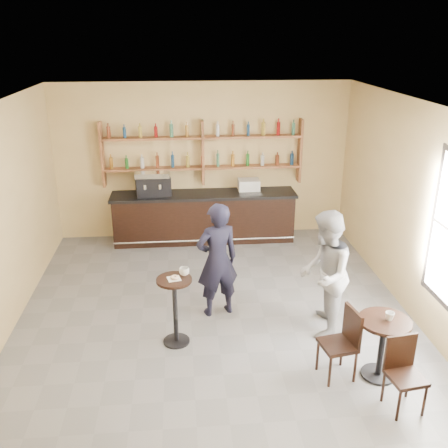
{
  "coord_description": "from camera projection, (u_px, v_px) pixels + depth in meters",
  "views": [
    {
      "loc": [
        -0.46,
        -6.54,
        4.12
      ],
      "look_at": [
        0.2,
        0.8,
        1.25
      ],
      "focal_mm": 40.0,
      "sensor_mm": 36.0,
      "label": 1
    }
  ],
  "objects": [
    {
      "name": "floor",
      "position": [
        216.0,
        320.0,
        7.61
      ],
      "size": [
        7.0,
        7.0,
        0.0
      ],
      "primitive_type": "plane",
      "color": "slate",
      "rests_on": "ground"
    },
    {
      "name": "ceiling",
      "position": [
        214.0,
        107.0,
        6.45
      ],
      "size": [
        7.0,
        7.0,
        0.0
      ],
      "primitive_type": "plane",
      "rotation": [
        3.14,
        0.0,
        0.0
      ],
      "color": "white",
      "rests_on": "wall_back"
    },
    {
      "name": "wall_back",
      "position": [
        203.0,
        161.0,
        10.27
      ],
      "size": [
        7.0,
        0.0,
        7.0
      ],
      "primitive_type": "plane",
      "rotation": [
        1.57,
        0.0,
        0.0
      ],
      "color": "tan",
      "rests_on": "floor"
    },
    {
      "name": "wall_front",
      "position": [
        249.0,
        387.0,
        3.78
      ],
      "size": [
        7.0,
        0.0,
        7.0
      ],
      "primitive_type": "plane",
      "rotation": [
        -1.57,
        0.0,
        0.0
      ],
      "color": "tan",
      "rests_on": "floor"
    },
    {
      "name": "wall_right",
      "position": [
        420.0,
        215.0,
        7.28
      ],
      "size": [
        0.0,
        7.0,
        7.0
      ],
      "primitive_type": "plane",
      "rotation": [
        1.57,
        0.0,
        -1.57
      ],
      "color": "tan",
      "rests_on": "floor"
    },
    {
      "name": "shelf_unit",
      "position": [
        203.0,
        153.0,
        10.08
      ],
      "size": [
        4.0,
        0.26,
        1.4
      ],
      "primitive_type": null,
      "color": "brown",
      "rests_on": "wall_back"
    },
    {
      "name": "liquor_bottles",
      "position": [
        203.0,
        144.0,
        10.02
      ],
      "size": [
        3.68,
        0.1,
        1.0
      ],
      "primitive_type": null,
      "color": "#8C5919",
      "rests_on": "shelf_unit"
    },
    {
      "name": "bar_counter",
      "position": [
        204.0,
        217.0,
        10.34
      ],
      "size": [
        3.76,
        0.73,
        1.02
      ],
      "primitive_type": null,
      "color": "black",
      "rests_on": "floor"
    },
    {
      "name": "espresso_machine",
      "position": [
        153.0,
        183.0,
        9.99
      ],
      "size": [
        0.74,
        0.53,
        0.49
      ],
      "primitive_type": null,
      "rotation": [
        0.0,
        0.0,
        0.14
      ],
      "color": "black",
      "rests_on": "bar_counter"
    },
    {
      "name": "pastry_case",
      "position": [
        249.0,
        186.0,
        10.19
      ],
      "size": [
        0.48,
        0.4,
        0.27
      ],
      "primitive_type": null,
      "rotation": [
        0.0,
        0.0,
        0.12
      ],
      "color": "silver",
      "rests_on": "bar_counter"
    },
    {
      "name": "pedestal_table",
      "position": [
        175.0,
        311.0,
        6.88
      ],
      "size": [
        0.51,
        0.51,
        1.0
      ],
      "primitive_type": null,
      "rotation": [
        0.0,
        0.0,
        0.05
      ],
      "color": "black",
      "rests_on": "floor"
    },
    {
      "name": "napkin",
      "position": [
        174.0,
        279.0,
        6.7
      ],
      "size": [
        0.21,
        0.21,
        0.0
      ],
      "primitive_type": "cube",
      "rotation": [
        0.0,
        0.0,
        0.23
      ],
      "color": "white",
      "rests_on": "pedestal_table"
    },
    {
      "name": "donut",
      "position": [
        175.0,
        277.0,
        6.68
      ],
      "size": [
        0.14,
        0.14,
        0.04
      ],
      "primitive_type": "torus",
      "rotation": [
        0.0,
        0.0,
        0.19
      ],
      "color": "#C48147",
      "rests_on": "napkin"
    },
    {
      "name": "cup_pedestal",
      "position": [
        184.0,
        271.0,
        6.79
      ],
      "size": [
        0.16,
        0.16,
        0.11
      ],
      "primitive_type": "imported",
      "rotation": [
        0.0,
        0.0,
        -0.21
      ],
      "color": "white",
      "rests_on": "pedestal_table"
    },
    {
      "name": "man_main",
      "position": [
        217.0,
        260.0,
        7.48
      ],
      "size": [
        0.75,
        0.6,
        1.8
      ],
      "primitive_type": "imported",
      "rotation": [
        0.0,
        0.0,
        3.42
      ],
      "color": "black",
      "rests_on": "floor"
    },
    {
      "name": "cafe_table",
      "position": [
        381.0,
        348.0,
        6.23
      ],
      "size": [
        0.81,
        0.81,
        0.82
      ],
      "primitive_type": null,
      "rotation": [
        0.0,
        0.0,
        -0.3
      ],
      "color": "black",
      "rests_on": "floor"
    },
    {
      "name": "cup_cafe",
      "position": [
        390.0,
        316.0,
        6.07
      ],
      "size": [
        0.15,
        0.15,
        0.1
      ],
      "primitive_type": "imported",
      "rotation": [
        0.0,
        0.0,
        0.4
      ],
      "color": "white",
      "rests_on": "cafe_table"
    },
    {
      "name": "chair_west",
      "position": [
        338.0,
        344.0,
        6.21
      ],
      "size": [
        0.47,
        0.47,
        0.94
      ],
      "primitive_type": null,
      "rotation": [
        0.0,
        0.0,
        -1.39
      ],
      "color": "black",
      "rests_on": "floor"
    },
    {
      "name": "chair_south",
      "position": [
        406.0,
        377.0,
        5.67
      ],
      "size": [
        0.44,
        0.44,
        0.89
      ],
      "primitive_type": null,
      "rotation": [
        0.0,
        0.0,
        0.15
      ],
      "color": "black",
      "rests_on": "floor"
    },
    {
      "name": "patron_second",
      "position": [
        324.0,
        274.0,
        7.01
      ],
      "size": [
        0.96,
        1.08,
        1.85
      ],
      "primitive_type": "imported",
      "rotation": [
        0.0,
        0.0,
        -1.92
      ],
      "color": "gray",
      "rests_on": "floor"
    }
  ]
}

